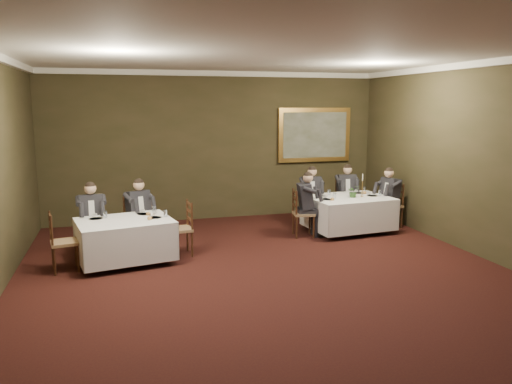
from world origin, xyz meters
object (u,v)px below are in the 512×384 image
chair_main_endleft (303,223)px  painting (314,135)px  diner_sec_backleft (92,227)px  diner_sec_backright (138,222)px  diner_main_endright (390,205)px  centerpiece (353,191)px  table_second (125,238)px  chair_sec_backleft (93,238)px  chair_main_backleft (310,212)px  diner_main_backright (346,200)px  candlestick (362,188)px  diner_main_backleft (311,203)px  chair_main_endright (390,215)px  table_main (348,211)px  chair_sec_backright (139,233)px  chair_main_backright (345,209)px  diner_main_endleft (304,212)px  chair_sec_endleft (64,254)px  chair_sec_endright (181,240)px

chair_main_endleft → painting: 2.93m
diner_sec_backleft → diner_sec_backright: (0.83, 0.16, 0.00)m
diner_main_endright → diner_sec_backright: bearing=78.0°
chair_main_endleft → centerpiece: size_ratio=3.56×
table_second → chair_sec_backleft: size_ratio=1.79×
painting → chair_main_backleft: bearing=-114.8°
diner_main_backright → candlestick: diner_main_backright is taller
diner_main_backright → chair_sec_backleft: 5.77m
diner_main_backleft → chair_main_endright: bearing=163.1°
chair_main_endleft → diner_main_backright: bearing=134.2°
table_main → diner_sec_backleft: (-5.28, -0.23, 0.06)m
chair_main_endleft → chair_sec_backleft: same height
table_main → painting: painting is taller
chair_sec_backright → centerpiece: (4.52, -0.01, 0.62)m
table_second → chair_main_endleft: 3.72m
chair_main_backleft → chair_main_endright: bearing=162.7°
diner_sec_backleft → chair_main_endright: bearing=177.8°
diner_main_backright → chair_sec_backleft: bearing=20.6°
chair_sec_backleft → painting: 5.98m
chair_sec_backright → diner_main_endright: bearing=156.6°
chair_main_backright → painting: size_ratio=0.53×
chair_sec_backleft → diner_main_backleft: bearing=-172.8°
chair_main_backright → diner_main_backleft: bearing=15.6°
chair_main_backleft → chair_sec_backright: size_ratio=1.00×
table_main → chair_sec_backright: (-4.45, -0.06, -0.17)m
chair_sec_backright → diner_sec_backright: bearing=90.0°
chair_main_backright → diner_sec_backright: diner_sec_backright is taller
diner_main_backright → diner_main_endleft: 1.78m
chair_sec_backleft → chair_sec_endleft: size_ratio=1.00×
diner_main_backleft → diner_main_backright: 0.93m
diner_main_endleft → chair_sec_endright: (-2.65, -0.64, -0.23)m
chair_main_endright → chair_main_backright: bearing=27.1°
chair_sec_endleft → table_second: bearing=91.1°
painting → diner_main_backright: bearing=-71.2°
chair_main_endleft → centerpiece: centerpiece is taller
chair_main_backleft → diner_main_backleft: 0.23m
painting → diner_main_backleft: bearing=-114.6°
diner_sec_backright → chair_sec_endleft: bearing=15.2°
diner_main_endleft → table_second: bearing=-67.9°
table_main → diner_main_backright: bearing=67.8°
diner_main_backright → chair_sec_backleft: diner_main_backright is taller
chair_main_endright → chair_sec_backright: bearing=77.9°
diner_main_backright → candlestick: (-0.07, -0.94, 0.44)m
chair_main_backleft → chair_main_endright: (1.63, -0.73, 0.00)m
candlestick → chair_main_backright: bearing=85.4°
chair_sec_endright → candlestick: candlestick is taller
table_main → chair_sec_endright: size_ratio=1.85×
diner_main_endleft → chair_sec_endleft: (-4.62, -1.02, -0.23)m
chair_sec_endleft → candlestick: 6.13m
diner_main_backright → chair_sec_endright: (-4.10, -1.66, -0.23)m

